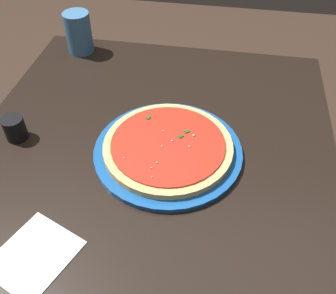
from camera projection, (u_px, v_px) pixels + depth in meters
ground_plane at (157, 294)px, 1.40m from camera, size 5.00×5.00×0.00m
restaurant_table at (153, 189)px, 0.97m from camera, size 0.85×0.94×0.76m
serving_plate at (168, 151)px, 0.86m from camera, size 0.34×0.34×0.01m
pizza at (168, 146)px, 0.85m from camera, size 0.29×0.29×0.02m
cup_tall_drink at (79, 33)px, 1.14m from camera, size 0.08×0.08×0.12m
cup_small_sauce at (15, 128)px, 0.88m from camera, size 0.05×0.05×0.06m
napkin_folded_right at (34, 255)px, 0.68m from camera, size 0.17×0.18×0.00m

